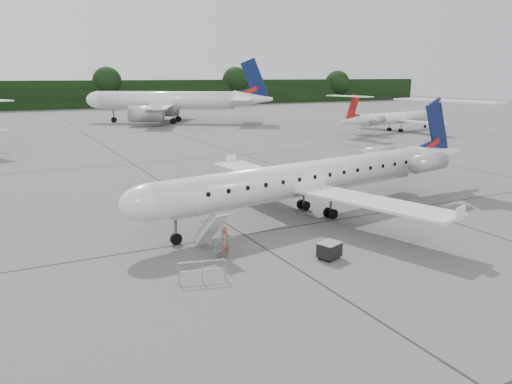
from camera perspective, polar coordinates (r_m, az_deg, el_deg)
ground at (r=30.67m, az=8.42°, el=-5.00°), size 320.00×320.00×0.00m
treeline at (r=154.63m, az=-21.18°, el=10.32°), size 260.00×4.00×8.00m
main_regional_jet at (r=33.86m, az=5.79°, el=3.44°), size 32.73×25.90×7.60m
airstair at (r=27.44m, az=-5.09°, el=-4.49°), size 1.22×2.43×2.38m
passenger at (r=26.48m, az=-3.57°, el=-5.82°), size 0.76×0.63×1.78m
safety_railing at (r=23.92m, az=-6.19°, el=-9.01°), size 2.15×0.61×1.00m
baggage_cart at (r=26.85m, az=8.39°, el=-6.58°), size 1.36×1.23×0.97m
bg_narrowbody at (r=103.82m, az=-10.24°, el=11.26°), size 43.17×39.73×12.62m
bg_regional_right at (r=90.37m, az=16.04°, el=8.75°), size 27.99×22.66×6.50m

